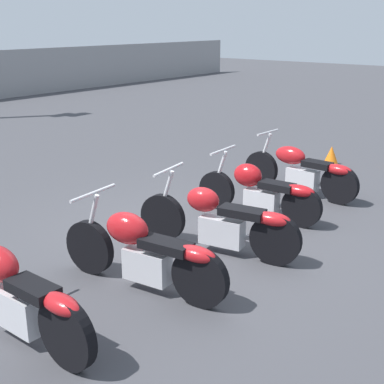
# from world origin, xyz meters

# --- Properties ---
(ground_plane) EXTENTS (60.00, 60.00, 0.00)m
(ground_plane) POSITION_xyz_m (0.00, 0.00, 0.00)
(ground_plane) COLOR #424247
(motorcycle_slot_0) EXTENTS (0.70, 2.15, 1.01)m
(motorcycle_slot_0) POSITION_xyz_m (-2.79, -0.38, 0.44)
(motorcycle_slot_0) COLOR black
(motorcycle_slot_0) RESTS_ON ground_plane
(motorcycle_slot_1) EXTENTS (0.70, 2.07, 0.99)m
(motorcycle_slot_1) POSITION_xyz_m (-1.40, -0.65, 0.44)
(motorcycle_slot_1) COLOR black
(motorcycle_slot_1) RESTS_ON ground_plane
(motorcycle_slot_2) EXTENTS (0.72, 2.15, 0.99)m
(motorcycle_slot_2) POSITION_xyz_m (-0.12, -0.73, 0.41)
(motorcycle_slot_2) COLOR black
(motorcycle_slot_2) RESTS_ON ground_plane
(motorcycle_slot_3) EXTENTS (0.68, 1.97, 0.95)m
(motorcycle_slot_3) POSITION_xyz_m (1.24, -0.47, 0.40)
(motorcycle_slot_3) COLOR black
(motorcycle_slot_3) RESTS_ON ground_plane
(motorcycle_slot_4) EXTENTS (0.61, 2.08, 0.98)m
(motorcycle_slot_4) POSITION_xyz_m (2.58, -0.44, 0.41)
(motorcycle_slot_4) COLOR black
(motorcycle_slot_4) RESTS_ON ground_plane
(traffic_cone_far) EXTENTS (0.31, 0.31, 0.38)m
(traffic_cone_far) POSITION_xyz_m (4.74, 0.00, 0.19)
(traffic_cone_far) COLOR orange
(traffic_cone_far) RESTS_ON ground_plane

